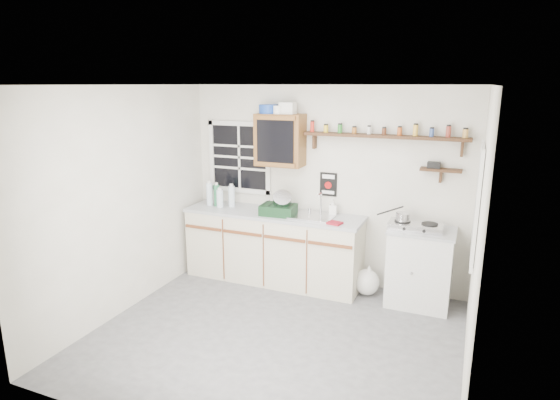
% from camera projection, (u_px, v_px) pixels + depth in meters
% --- Properties ---
extents(room, '(3.64, 3.24, 2.54)m').
position_uv_depth(room, '(275.00, 219.00, 4.48)').
color(room, '#4E4E50').
rests_on(room, ground).
extents(main_cabinet, '(2.31, 0.63, 0.92)m').
position_uv_depth(main_cabinet, '(273.00, 246.00, 6.06)').
color(main_cabinet, beige).
rests_on(main_cabinet, floor).
extents(right_cabinet, '(0.73, 0.57, 0.91)m').
position_uv_depth(right_cabinet, '(420.00, 267.00, 5.39)').
color(right_cabinet, beige).
rests_on(right_cabinet, floor).
extents(sink, '(0.52, 0.44, 0.29)m').
position_uv_depth(sink, '(313.00, 216.00, 5.74)').
color(sink, '#B8B7BC').
rests_on(sink, main_cabinet).
extents(upper_cabinet, '(0.60, 0.32, 0.65)m').
position_uv_depth(upper_cabinet, '(280.00, 140.00, 5.84)').
color(upper_cabinet, '#5D3017').
rests_on(upper_cabinet, wall_back).
extents(upper_cabinet_clutter, '(0.47, 0.24, 0.14)m').
position_uv_depth(upper_cabinet_clutter, '(276.00, 109.00, 5.77)').
color(upper_cabinet_clutter, '#173B97').
rests_on(upper_cabinet_clutter, upper_cabinet).
extents(spice_shelf, '(1.91, 0.18, 0.35)m').
position_uv_depth(spice_shelf, '(385.00, 136.00, 5.40)').
color(spice_shelf, black).
rests_on(spice_shelf, wall_back).
extents(secondary_shelf, '(0.45, 0.16, 0.24)m').
position_uv_depth(secondary_shelf, '(439.00, 169.00, 5.26)').
color(secondary_shelf, black).
rests_on(secondary_shelf, wall_back).
extents(warning_sign, '(0.22, 0.02, 0.30)m').
position_uv_depth(warning_sign, '(328.00, 184.00, 5.88)').
color(warning_sign, black).
rests_on(warning_sign, wall_back).
extents(window_back, '(0.93, 0.03, 0.98)m').
position_uv_depth(window_back, '(240.00, 157.00, 6.28)').
color(window_back, black).
rests_on(window_back, wall_back).
extents(window_right, '(0.03, 0.78, 1.08)m').
position_uv_depth(window_right, '(478.00, 204.00, 4.26)').
color(window_right, black).
rests_on(window_right, wall_back).
extents(water_bottles, '(0.40, 0.17, 0.33)m').
position_uv_depth(water_bottles, '(219.00, 196.00, 6.21)').
color(water_bottles, silver).
rests_on(water_bottles, main_cabinet).
extents(dish_rack, '(0.44, 0.35, 0.32)m').
position_uv_depth(dish_rack, '(279.00, 207.00, 5.82)').
color(dish_rack, black).
rests_on(dish_rack, main_cabinet).
extents(soap_bottle, '(0.11, 0.11, 0.20)m').
position_uv_depth(soap_bottle, '(333.00, 207.00, 5.79)').
color(soap_bottle, silver).
rests_on(soap_bottle, main_cabinet).
extents(rag, '(0.19, 0.17, 0.02)m').
position_uv_depth(rag, '(335.00, 223.00, 5.45)').
color(rag, maroon).
rests_on(rag, main_cabinet).
extents(hotplate, '(0.60, 0.33, 0.09)m').
position_uv_depth(hotplate, '(416.00, 226.00, 5.28)').
color(hotplate, '#B8B7BC').
rests_on(hotplate, right_cabinet).
extents(saucepan, '(0.40, 0.20, 0.17)m').
position_uv_depth(saucepan, '(402.00, 217.00, 5.32)').
color(saucepan, '#B8B7BC').
rests_on(saucepan, hotplate).
extents(trash_bag, '(0.36, 0.33, 0.41)m').
position_uv_depth(trash_bag, '(367.00, 282.00, 5.67)').
color(trash_bag, silver).
rests_on(trash_bag, floor).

